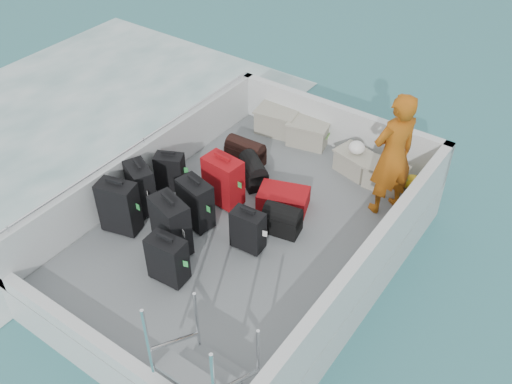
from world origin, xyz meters
TOP-DOWN VIEW (x-y plane):
  - ground at (0.00, 0.00)m, footprint 160.00×160.00m
  - wake_foam at (-4.80, 0.00)m, footprint 10.00×10.00m
  - ferry_hull at (0.00, 0.00)m, footprint 3.60×5.00m
  - deck at (0.00, 0.00)m, footprint 3.30×4.70m
  - deck_fittings at (0.35, -0.32)m, footprint 3.60×5.00m
  - suitcase_0 at (-1.32, -0.94)m, footprint 0.54×0.39m
  - suitcase_1 at (-1.39, -0.47)m, footprint 0.54×0.44m
  - suitcase_2 at (-1.37, 0.09)m, footprint 0.46×0.38m
  - suitcase_3 at (-0.52, -0.82)m, footprint 0.57×0.43m
  - suitcase_4 at (-0.59, -0.28)m, footprint 0.52×0.37m
  - suitcase_5 at (-0.58, 0.29)m, footprint 0.55×0.36m
  - suitcase_6 at (-0.22, -1.22)m, footprint 0.47×0.30m
  - suitcase_7 at (0.23, -0.25)m, footprint 0.43×0.26m
  - suitcase_8 at (0.16, 0.68)m, footprint 0.78×0.64m
  - duffel_0 at (-0.88, 1.20)m, footprint 0.59×0.33m
  - duffel_1 at (-0.50, 0.88)m, footprint 0.60×0.54m
  - duffel_2 at (0.41, 0.26)m, footprint 0.53×0.39m
  - crate_0 at (-0.96, 2.20)m, footprint 0.70×0.54m
  - crate_1 at (-0.38, 2.20)m, footprint 0.68×0.54m
  - crate_2 at (0.58, 1.96)m, footprint 0.60×0.48m
  - crate_3 at (1.10, 1.89)m, footprint 0.55×0.39m
  - yellow_bag at (1.45, 2.08)m, footprint 0.28×0.26m
  - white_bag at (0.58, 1.96)m, footprint 0.24×0.24m
  - passenger at (1.30, 1.47)m, footprint 0.69×0.78m

SIDE VIEW (x-z plane):
  - ground at x=0.00m, z-range 0.00..0.00m
  - wake_foam at x=-4.80m, z-range 0.00..0.00m
  - ferry_hull at x=0.00m, z-range 0.00..0.60m
  - deck at x=0.00m, z-range 0.60..0.62m
  - yellow_bag at x=1.45m, z-range 0.62..0.84m
  - suitcase_8 at x=0.16m, z-range 0.62..0.89m
  - duffel_0 at x=-0.88m, z-range 0.62..0.94m
  - duffel_1 at x=-0.50m, z-range 0.62..0.94m
  - duffel_2 at x=0.41m, z-range 0.62..0.94m
  - crate_2 at x=0.58m, z-range 0.62..0.94m
  - crate_3 at x=1.10m, z-range 0.62..0.95m
  - crate_1 at x=-0.38m, z-range 0.62..0.98m
  - crate_0 at x=-0.96m, z-range 0.62..1.00m
  - suitcase_2 at x=-1.37m, z-range 0.62..1.19m
  - suitcase_7 at x=0.23m, z-range 0.62..1.20m
  - suitcase_6 at x=-0.22m, z-range 0.62..1.25m
  - suitcase_4 at x=-0.59m, z-range 0.62..1.31m
  - suitcase_1 at x=-1.39m, z-range 0.62..1.32m
  - suitcase_5 at x=-0.58m, z-range 0.62..1.34m
  - deck_fittings at x=0.35m, z-range 0.54..1.44m
  - suitcase_0 at x=-1.32m, z-range 0.62..1.37m
  - suitcase_3 at x=-0.52m, z-range 0.62..1.40m
  - white_bag at x=0.58m, z-range 0.94..1.12m
  - passenger at x=1.30m, z-range 0.62..2.40m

